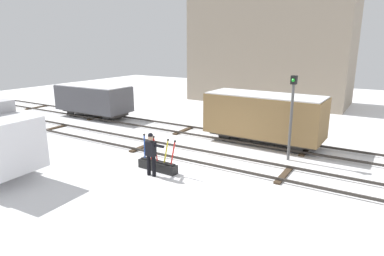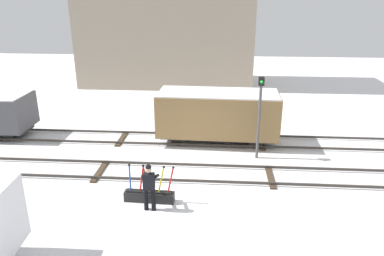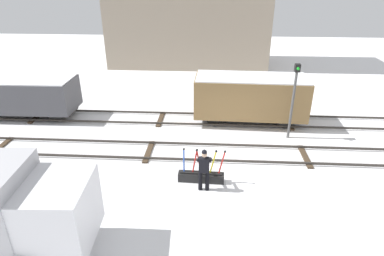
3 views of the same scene
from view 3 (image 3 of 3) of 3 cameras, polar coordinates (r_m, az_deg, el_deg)
name	(u,v)px [view 3 (image 3 of 3)]	position (r m, az deg, el deg)	size (l,w,h in m)	color
ground_plane	(226,155)	(14.96, 5.88, -4.64)	(60.00, 60.00, 0.00)	white
track_main_line	(226,153)	(14.90, 5.90, -4.29)	(44.00, 1.94, 0.18)	#38332D
track_siding_near	(224,120)	(18.16, 5.54, 1.45)	(44.00, 1.94, 0.18)	#38332D
switch_lever_frame	(201,176)	(13.01, 1.61, -8.27)	(1.84, 0.43, 1.45)	black
rail_worker	(204,167)	(12.17, 2.11, -6.85)	(0.55, 0.66, 1.73)	black
signal_post	(294,94)	(16.18, 17.26, 5.64)	(0.24, 0.32, 3.72)	#4C4C4C
freight_car_mid_siding	(250,97)	(17.76, 10.06, 5.34)	(5.89, 2.45, 2.57)	#2D2B28
freight_car_far_end	(26,95)	(20.43, -26.81, 5.15)	(5.36, 2.33, 2.25)	#2D2B28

